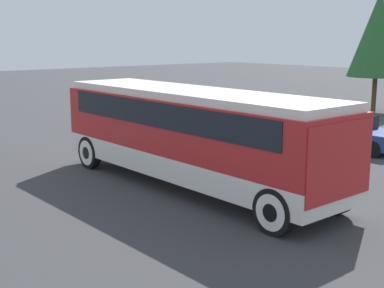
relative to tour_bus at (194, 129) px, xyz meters
The scene contains 5 objects.
ground_plane 1.76m from the tour_bus, behind, with size 120.00×120.00×0.00m, color #38383A.
tour_bus is the anchor object (origin of this frame).
parked_car_near 6.29m from the tour_bus, 127.31° to the left, with size 4.67×1.90×1.38m.
parked_car_mid 8.69m from the tour_bus, 94.58° to the left, with size 4.63×1.94×1.33m.
tree_left 20.22m from the tour_bus, 106.76° to the left, with size 3.41×3.41×7.08m.
Camera 1 is at (11.81, -9.97, 4.38)m, focal length 50.00 mm.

